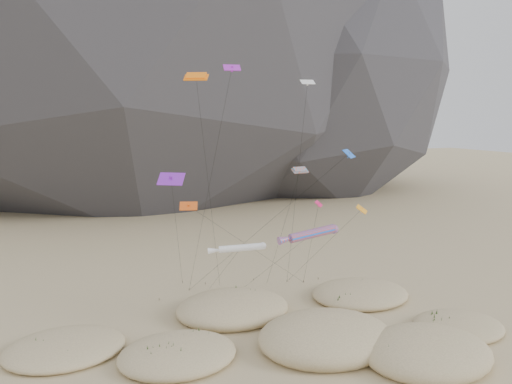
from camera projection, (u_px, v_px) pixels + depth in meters
ground at (308, 366)px, 47.25m from camera, size 500.00×500.00×0.00m
dunes at (286, 345)px, 50.11m from camera, size 51.70×34.09×4.09m
dune_grass at (282, 345)px, 49.72m from camera, size 42.85×28.85×1.56m
kite_stakes at (239, 284)px, 69.84m from camera, size 23.12×6.30×0.30m
rainbow_tube_kite at (310, 234)px, 55.45m from camera, size 7.65×14.92×11.32m
white_tube_kite at (238, 248)px, 55.86m from camera, size 6.35×13.48×9.45m
orange_parafoil at (196, 80)px, 54.38m from camera, size 7.05×11.31×28.20m
multi_parafoil at (299, 173)px, 56.05m from camera, size 2.42×13.25×17.84m
delta_kites at (276, 168)px, 55.56m from camera, size 26.60×21.42×28.80m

